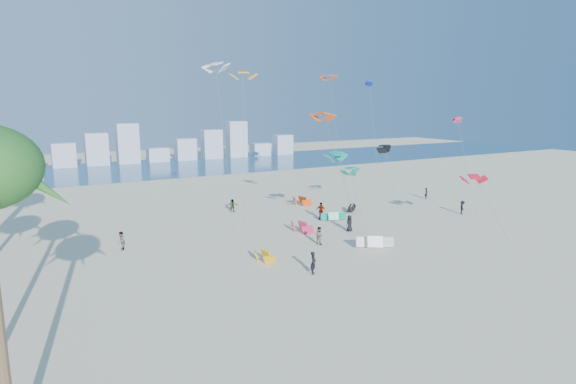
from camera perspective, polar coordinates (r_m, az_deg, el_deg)
ground at (r=31.37m, az=9.87°, el=-13.41°), size 220.00×220.00×0.00m
ocean at (r=96.63m, az=-18.15°, el=2.57°), size 220.00×220.00×0.00m
kitesurfer_near at (r=36.19m, az=3.05°, el=-8.45°), size 0.73×0.75×1.74m
kitesurfer_mid at (r=43.53m, az=3.71°, el=-5.21°), size 0.87×0.97×1.64m
kitesurfers_far at (r=52.00m, az=3.26°, el=-2.57°), size 40.58×15.34×1.89m
grounded_kites at (r=49.21m, az=4.35°, el=-3.77°), size 18.74×22.06×1.07m
flying_kites at (r=53.17m, az=6.16°, el=9.41°), size 32.23×36.99×17.28m
distant_skyline at (r=105.86m, az=-19.96°, el=4.81°), size 85.00×3.00×8.40m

